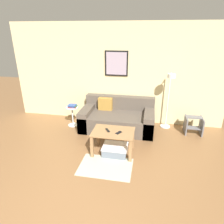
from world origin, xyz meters
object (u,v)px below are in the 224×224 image
object	(u,v)px
couch	(118,118)
storage_bin	(115,150)
cell_phone	(119,133)
step_stool	(193,125)
side_table	(72,115)
coffee_table	(113,136)
floor_lamp	(169,94)
remote_control	(108,130)
book_stack	(72,106)

from	to	relation	value
couch	storage_bin	world-z (taller)	couch
cell_phone	step_stool	distance (m)	2.07
storage_bin	cell_phone	distance (m)	0.40
side_table	step_stool	size ratio (longest dim) A/B	1.28
coffee_table	step_stool	bearing A→B (deg)	34.24
side_table	cell_phone	bearing A→B (deg)	-37.98
couch	storage_bin	size ratio (longest dim) A/B	3.58
couch	floor_lamp	world-z (taller)	floor_lamp
couch	side_table	size ratio (longest dim) A/B	3.51
remote_control	cell_phone	world-z (taller)	remote_control
coffee_table	step_stool	xyz separation A→B (m)	(1.76, 1.20, -0.16)
floor_lamp	book_stack	xyz separation A→B (m)	(-2.38, -0.26, -0.38)
couch	remote_control	bearing A→B (deg)	-91.07
coffee_table	storage_bin	xyz separation A→B (m)	(0.05, -0.04, -0.29)
storage_bin	side_table	bearing A→B (deg)	140.50
couch	book_stack	world-z (taller)	couch
remote_control	coffee_table	bearing A→B (deg)	-38.35
coffee_table	book_stack	world-z (taller)	book_stack
side_table	cell_phone	world-z (taller)	side_table
couch	floor_lamp	size ratio (longest dim) A/B	1.26
storage_bin	cell_phone	bearing A→B (deg)	4.62
storage_bin	remote_control	size ratio (longest dim) A/B	3.35
couch	step_stool	size ratio (longest dim) A/B	4.48
floor_lamp	remote_control	world-z (taller)	floor_lamp
cell_phone	step_stool	size ratio (longest dim) A/B	0.35
coffee_table	book_stack	distance (m)	1.64
couch	book_stack	xyz separation A→B (m)	(-1.16, -0.09, 0.29)
side_table	book_stack	distance (m)	0.24
storage_bin	remote_control	world-z (taller)	remote_control
book_stack	cell_phone	world-z (taller)	book_stack
coffee_table	floor_lamp	xyz separation A→B (m)	(1.12, 1.30, 0.55)
floor_lamp	remote_control	bearing A→B (deg)	-133.82
couch	coffee_table	size ratio (longest dim) A/B	2.17
side_table	floor_lamp	bearing A→B (deg)	5.97
side_table	book_stack	world-z (taller)	book_stack
book_stack	cell_phone	size ratio (longest dim) A/B	1.61
floor_lamp	step_stool	xyz separation A→B (m)	(0.64, -0.10, -0.71)
coffee_table	book_stack	xyz separation A→B (m)	(-1.26, 1.04, 0.17)
couch	side_table	bearing A→B (deg)	-176.22
side_table	remote_control	bearing A→B (deg)	-41.86
floor_lamp	storage_bin	bearing A→B (deg)	-128.55
storage_bin	floor_lamp	world-z (taller)	floor_lamp
remote_control	cell_phone	bearing A→B (deg)	-45.20
coffee_table	cell_phone	bearing A→B (deg)	-18.35
storage_bin	side_table	size ratio (longest dim) A/B	0.98
floor_lamp	step_stool	world-z (taller)	floor_lamp
coffee_table	floor_lamp	world-z (taller)	floor_lamp
side_table	remote_control	xyz separation A→B (m)	(1.16, -1.04, 0.19)
floor_lamp	remote_control	xyz separation A→B (m)	(-1.24, -1.29, -0.44)
couch	cell_phone	xyz separation A→B (m)	(0.21, -1.17, 0.22)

